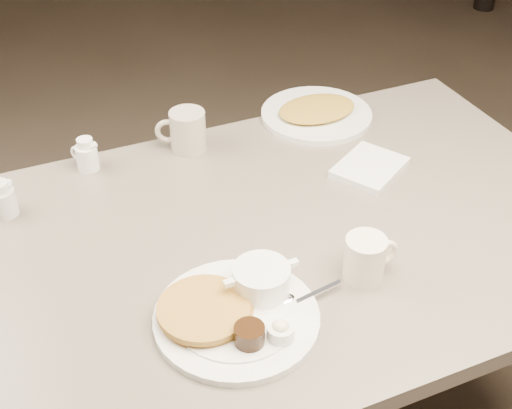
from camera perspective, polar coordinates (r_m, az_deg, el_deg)
name	(u,v)px	position (r m, az deg, el deg)	size (l,w,h in m)	color
diner_table	(260,296)	(1.55, 0.30, -7.50)	(1.50, 0.90, 0.75)	slate
main_plate	(237,308)	(1.26, -1.53, -8.41)	(0.36, 0.30, 0.07)	white
coffee_mug_near	(366,257)	(1.33, 8.97, -4.29)	(0.11, 0.08, 0.09)	white
napkin	(370,168)	(1.64, 9.26, 2.99)	(0.21, 0.20, 0.02)	white
coffee_mug_far	(187,131)	(1.69, -5.69, 6.01)	(0.13, 0.11, 0.10)	#BCB1A0
creamer_left	(1,200)	(1.57, -20.06, 0.35)	(0.09, 0.07, 0.08)	silver
creamer_right	(87,155)	(1.66, -13.66, 3.94)	(0.07, 0.07, 0.08)	white
hash_plate	(316,113)	(1.84, 4.96, 7.48)	(0.30, 0.30, 0.04)	silver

